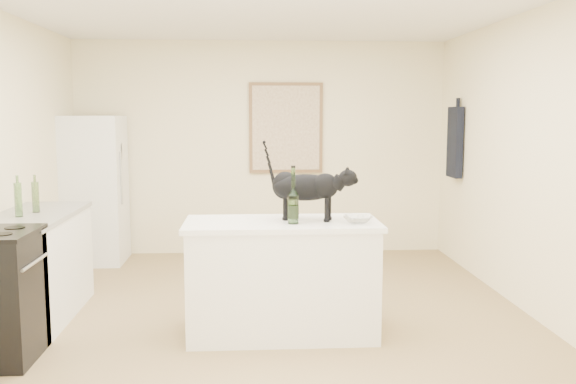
{
  "coord_description": "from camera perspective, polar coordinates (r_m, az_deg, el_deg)",
  "views": [
    {
      "loc": [
        -0.14,
        -4.95,
        1.72
      ],
      "look_at": [
        0.15,
        -0.15,
        1.12
      ],
      "focal_mm": 39.03,
      "sensor_mm": 36.0,
      "label": 1
    }
  ],
  "objects": [
    {
      "name": "fridge_paper",
      "position": [
        7.46,
        -14.83,
        3.64
      ],
      "size": [
        0.02,
        0.14,
        0.18
      ],
      "primitive_type": "cube",
      "rotation": [
        0.0,
        0.0,
        0.12
      ],
      "color": "white",
      "rests_on": "fridge"
    },
    {
      "name": "floor",
      "position": [
        5.24,
        -1.78,
        -12.04
      ],
      "size": [
        5.5,
        5.5,
        0.0
      ],
      "primitive_type": "plane",
      "color": "olive",
      "rests_on": "ground"
    },
    {
      "name": "island_top",
      "position": [
        4.83,
        -0.56,
        -2.9
      ],
      "size": [
        1.5,
        0.7,
        0.04
      ],
      "primitive_type": "cube",
      "color": "white",
      "rests_on": "island_base"
    },
    {
      "name": "artwork_canvas",
      "position": [
        7.67,
        -0.18,
        5.86
      ],
      "size": [
        0.82,
        0.0,
        1.02
      ],
      "primitive_type": "cube",
      "color": "beige",
      "rests_on": "wall_back"
    },
    {
      "name": "left_cabinets",
      "position": [
        5.7,
        -22.02,
        -6.49
      ],
      "size": [
        0.6,
        1.4,
        0.86
      ],
      "primitive_type": "cube",
      "color": "white",
      "rests_on": "floor"
    },
    {
      "name": "counter_bottle_cluster",
      "position": [
        5.55,
        -22.7,
        -0.55
      ],
      "size": [
        0.12,
        0.29,
        0.27
      ],
      "color": "#296121",
      "rests_on": "left_countertop"
    },
    {
      "name": "island_base",
      "position": [
        4.93,
        -0.55,
        -8.06
      ],
      "size": [
        1.44,
        0.67,
        0.86
      ],
      "primitive_type": "cube",
      "color": "white",
      "rests_on": "floor"
    },
    {
      "name": "wall_back",
      "position": [
        7.71,
        -2.44,
        4.0
      ],
      "size": [
        4.5,
        0.0,
        4.5
      ],
      "primitive_type": "plane",
      "rotation": [
        1.57,
        0.0,
        0.0
      ],
      "color": "#F4EABD",
      "rests_on": "ground"
    },
    {
      "name": "hanging_garment",
      "position": [
        7.38,
        14.97,
        4.4
      ],
      "size": [
        0.08,
        0.34,
        0.8
      ],
      "primitive_type": "cube",
      "color": "black",
      "rests_on": "wall_right"
    },
    {
      "name": "wine_bottle",
      "position": [
        4.68,
        0.48,
        -0.58
      ],
      "size": [
        0.09,
        0.09,
        0.39
      ],
      "primitive_type": "cylinder",
      "rotation": [
        0.0,
        0.0,
        0.07
      ],
      "color": "#2B5D25",
      "rests_on": "island_top"
    },
    {
      "name": "left_countertop",
      "position": [
        5.61,
        -22.24,
        -2.02
      ],
      "size": [
        0.62,
        1.44,
        0.04
      ],
      "primitive_type": "cube",
      "color": "gray",
      "rests_on": "left_cabinets"
    },
    {
      "name": "artwork_frame",
      "position": [
        7.68,
        -0.19,
        5.86
      ],
      "size": [
        0.9,
        0.03,
        1.1
      ],
      "primitive_type": "cube",
      "color": "brown",
      "rests_on": "wall_back"
    },
    {
      "name": "black_cat",
      "position": [
        4.84,
        1.63,
        0.1
      ],
      "size": [
        0.68,
        0.39,
        0.46
      ],
      "primitive_type": null,
      "rotation": [
        0.0,
        0.0,
        -0.31
      ],
      "color": "black",
      "rests_on": "island_top"
    },
    {
      "name": "glass_bowl",
      "position": [
        4.76,
        6.39,
        -2.51
      ],
      "size": [
        0.27,
        0.27,
        0.05
      ],
      "primitive_type": "imported",
      "rotation": [
        0.0,
        0.0,
        -0.24
      ],
      "color": "white",
      "rests_on": "island_top"
    },
    {
      "name": "fridge",
      "position": [
        7.57,
        -17.28,
        0.2
      ],
      "size": [
        0.68,
        0.68,
        1.7
      ],
      "primitive_type": "cube",
      "color": "white",
      "rests_on": "floor"
    },
    {
      "name": "wall_right",
      "position": [
        5.51,
        22.26,
        2.22
      ],
      "size": [
        0.0,
        5.5,
        5.5
      ],
      "primitive_type": "plane",
      "rotation": [
        1.57,
        0.0,
        -1.57
      ],
      "color": "#F4EABD",
      "rests_on": "ground"
    },
    {
      "name": "wall_front",
      "position": [
        2.24,
        0.23,
        -3.72
      ],
      "size": [
        4.5,
        0.0,
        4.5
      ],
      "primitive_type": "plane",
      "rotation": [
        -1.57,
        0.0,
        0.0
      ],
      "color": "#F4EABD",
      "rests_on": "ground"
    }
  ]
}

